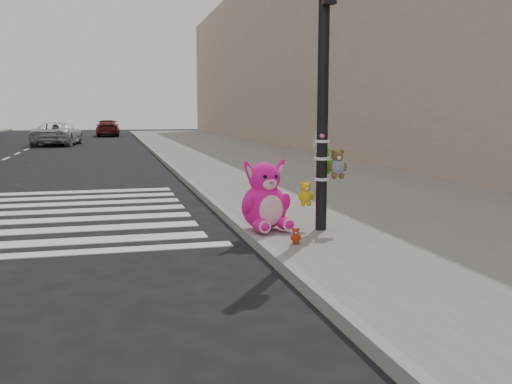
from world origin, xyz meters
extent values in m
plane|color=black|center=(0.00, 0.00, 0.00)|extent=(120.00, 120.00, 0.00)
cube|color=slate|center=(5.00, 10.00, 0.07)|extent=(7.00, 80.00, 0.14)
cube|color=gray|center=(1.55, 10.00, 0.07)|extent=(0.12, 80.00, 0.15)
cube|color=tan|center=(10.50, 20.00, 5.00)|extent=(5.00, 60.00, 10.00)
cylinder|color=black|center=(2.60, 1.80, 2.14)|extent=(0.16, 0.16, 4.00)
cylinder|color=white|center=(2.60, 1.80, 0.89)|extent=(0.22, 0.22, 0.04)
cylinder|color=white|center=(2.60, 1.80, 1.19)|extent=(0.22, 0.22, 0.04)
cylinder|color=white|center=(2.60, 1.80, 1.44)|extent=(0.22, 0.22, 0.04)
ellipsoid|color=#FF159E|center=(1.67, 1.71, 0.24)|extent=(0.28, 0.39, 0.19)
ellipsoid|color=#FF159E|center=(2.04, 1.78, 0.24)|extent=(0.28, 0.39, 0.19)
ellipsoid|color=#FF159E|center=(1.80, 2.04, 0.48)|extent=(0.77, 0.69, 0.68)
ellipsoid|color=#F9BFD1|center=(1.84, 1.81, 0.46)|extent=(0.39, 0.20, 0.44)
sphere|color=#FF159E|center=(1.80, 2.04, 0.90)|extent=(0.54, 0.54, 0.46)
ellipsoid|color=#FF159E|center=(1.59, 2.02, 0.96)|extent=(0.33, 0.15, 0.46)
ellipsoid|color=#FF159E|center=(2.00, 2.09, 0.96)|extent=(0.33, 0.15, 0.46)
imported|color=silver|center=(-3.28, 28.75, 0.66)|extent=(2.78, 4.98, 1.32)
imported|color=#5C1A1A|center=(-0.52, 41.27, 0.64)|extent=(1.82, 4.44, 1.29)
camera|label=1|loc=(-0.36, -5.94, 1.84)|focal=40.00mm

